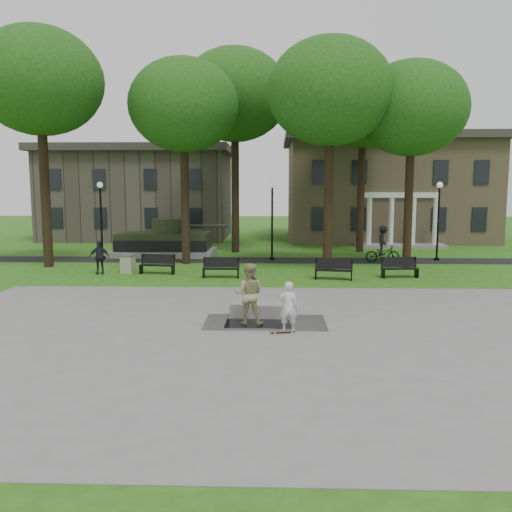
{
  "coord_description": "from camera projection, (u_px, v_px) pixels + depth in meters",
  "views": [
    {
      "loc": [
        0.59,
        -20.6,
        4.51
      ],
      "look_at": [
        -0.19,
        3.26,
        1.4
      ],
      "focal_mm": 38.0,
      "sensor_mm": 36.0,
      "label": 1
    }
  ],
  "objects": [
    {
      "name": "ground",
      "position": [
        258.0,
        303.0,
        21.02
      ],
      "size": [
        120.0,
        120.0,
        0.0
      ],
      "primitive_type": "plane",
      "color": "#294C12",
      "rests_on": "ground"
    },
    {
      "name": "plaza",
      "position": [
        253.0,
        338.0,
        16.06
      ],
      "size": [
        22.0,
        16.0,
        0.02
      ],
      "primitive_type": "cube",
      "color": "gray",
      "rests_on": "ground"
    },
    {
      "name": "footpath",
      "position": [
        264.0,
        260.0,
        32.91
      ],
      "size": [
        44.0,
        2.6,
        0.01
      ],
      "primitive_type": "cube",
      "color": "black",
      "rests_on": "ground"
    },
    {
      "name": "building_right",
      "position": [
        385.0,
        188.0,
        45.9
      ],
      "size": [
        17.0,
        12.0,
        8.6
      ],
      "color": "#9E8460",
      "rests_on": "ground"
    },
    {
      "name": "building_left",
      "position": [
        141.0,
        196.0,
        47.18
      ],
      "size": [
        15.0,
        10.0,
        7.2
      ],
      "primitive_type": "cube",
      "color": "#4C443D",
      "rests_on": "ground"
    },
    {
      "name": "tree_0",
      "position": [
        40.0,
        82.0,
        29.03
      ],
      "size": [
        6.8,
        6.8,
        12.97
      ],
      "color": "black",
      "rests_on": "ground"
    },
    {
      "name": "tree_1",
      "position": [
        184.0,
        106.0,
        30.42
      ],
      "size": [
        6.2,
        6.2,
        11.63
      ],
      "color": "black",
      "rests_on": "ground"
    },
    {
      "name": "tree_2",
      "position": [
        330.0,
        92.0,
        28.13
      ],
      "size": [
        6.6,
        6.6,
        12.16
      ],
      "color": "black",
      "rests_on": "ground"
    },
    {
      "name": "tree_3",
      "position": [
        412.0,
        109.0,
        29.07
      ],
      "size": [
        6.0,
        6.0,
        11.19
      ],
      "color": "black",
      "rests_on": "ground"
    },
    {
      "name": "tree_4",
      "position": [
        235.0,
        96.0,
        35.6
      ],
      "size": [
        7.2,
        7.2,
        13.5
      ],
      "color": "black",
      "rests_on": "ground"
    },
    {
      "name": "tree_5",
      "position": [
        363.0,
        107.0,
        35.91
      ],
      "size": [
        6.4,
        6.4,
        12.44
      ],
      "color": "black",
      "rests_on": "ground"
    },
    {
      "name": "lamp_left",
      "position": [
        101.0,
        214.0,
        33.17
      ],
      "size": [
        0.36,
        0.36,
        4.73
      ],
      "color": "black",
      "rests_on": "ground"
    },
    {
      "name": "lamp_mid",
      "position": [
        272.0,
        214.0,
        32.83
      ],
      "size": [
        0.36,
        0.36,
        4.73
      ],
      "color": "black",
      "rests_on": "ground"
    },
    {
      "name": "lamp_right",
      "position": [
        438.0,
        214.0,
        32.51
      ],
      "size": [
        0.36,
        0.36,
        4.73
      ],
      "color": "black",
      "rests_on": "ground"
    },
    {
      "name": "tank_monument",
      "position": [
        165.0,
        242.0,
        34.99
      ],
      "size": [
        7.45,
        3.4,
        2.4
      ],
      "color": "gray",
      "rests_on": "ground"
    },
    {
      "name": "puddle",
      "position": [
        259.0,
        324.0,
        17.72
      ],
      "size": [
        2.2,
        1.2,
        0.0
      ],
      "primitive_type": "cube",
      "color": "black",
      "rests_on": "plaza"
    },
    {
      "name": "concrete_block",
      "position": [
        264.0,
        309.0,
        18.82
      ],
      "size": [
        2.33,
        1.34,
        0.45
      ],
      "primitive_type": "cube",
      "rotation": [
        0.0,
        0.0,
        -0.16
      ],
      "color": "gray",
      "rests_on": "plaza"
    },
    {
      "name": "skateboard",
      "position": [
        283.0,
        332.0,
        16.61
      ],
      "size": [
        0.8,
        0.36,
        0.07
      ],
      "primitive_type": "cube",
      "rotation": [
        0.0,
        0.0,
        0.21
      ],
      "color": "brown",
      "rests_on": "plaza"
    },
    {
      "name": "skateboarder",
      "position": [
        288.0,
        307.0,
        16.63
      ],
      "size": [
        0.59,
        0.4,
        1.59
      ],
      "primitive_type": "imported",
      "rotation": [
        0.0,
        0.0,
        3.11
      ],
      "color": "silver",
      "rests_on": "plaza"
    },
    {
      "name": "friend_watching",
      "position": [
        249.0,
        294.0,
        17.55
      ],
      "size": [
        1.05,
        0.86,
        2.01
      ],
      "primitive_type": "imported",
      "rotation": [
        0.0,
        0.0,
        3.03
      ],
      "color": "#989462",
      "rests_on": "plaza"
    },
    {
      "name": "pedestrian_walker",
      "position": [
        99.0,
        257.0,
        27.7
      ],
      "size": [
        1.08,
        0.61,
        1.73
      ],
      "primitive_type": "imported",
      "rotation": [
        0.0,
        0.0,
        0.19
      ],
      "color": "#1F212A",
      "rests_on": "ground"
    },
    {
      "name": "cyclist",
      "position": [
        383.0,
        247.0,
        32.01
      ],
      "size": [
        1.98,
        1.12,
        2.17
      ],
      "rotation": [
        0.0,
        0.0,
        1.59
      ],
      "color": "black",
      "rests_on": "ground"
    },
    {
      "name": "park_bench_0",
      "position": [
        157.0,
        264.0,
        27.84
      ],
      "size": [
        1.84,
        0.72,
        1.0
      ],
      "rotation": [
        0.0,
        0.0,
        -0.11
      ],
      "color": "black",
      "rests_on": "ground"
    },
    {
      "name": "park_bench_1",
      "position": [
        221.0,
        267.0,
        26.69
      ],
      "size": [
        1.8,
        0.53,
        1.0
      ],
      "rotation": [
        0.0,
        0.0,
        -0.0
      ],
      "color": "black",
      "rests_on": "ground"
    },
    {
      "name": "park_bench_2",
      "position": [
        333.0,
        269.0,
        26.17
      ],
      "size": [
        1.85,
        0.8,
        1.0
      ],
      "rotation": [
        0.0,
        0.0,
        -0.16
      ],
      "color": "black",
      "rests_on": "ground"
    },
    {
      "name": "park_bench_3",
      "position": [
        400.0,
        267.0,
        26.7
      ],
      "size": [
        1.84,
        0.74,
        1.0
      ],
      "rotation": [
        0.0,
        0.0,
        0.12
      ],
      "color": "black",
      "rests_on": "ground"
    },
    {
      "name": "trash_bin",
      "position": [
        128.0,
        264.0,
        28.11
      ],
      "size": [
        0.76,
        0.76,
        0.96
      ],
      "rotation": [
        0.0,
        0.0,
        -0.16
      ],
      "color": "#9D9981",
      "rests_on": "ground"
    }
  ]
}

